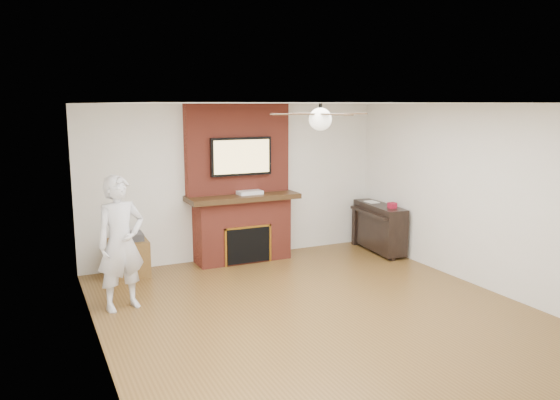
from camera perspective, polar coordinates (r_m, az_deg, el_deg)
name	(u,v)px	position (r m, az deg, el deg)	size (l,w,h in m)	color
room_shell	(319,211)	(6.41, 4.11, -1.19)	(5.36, 5.86, 2.86)	brown
fireplace	(241,199)	(8.72, -4.13, 0.10)	(1.78, 0.64, 2.50)	maroon
tv	(241,156)	(8.59, -4.08, 4.56)	(1.00, 0.08, 0.60)	black
ceiling_fan	(320,118)	(6.29, 4.24, 8.52)	(1.21, 1.21, 0.31)	black
person	(121,243)	(6.90, -16.30, -4.35)	(0.61, 0.40, 1.66)	silver
side_table	(129,256)	(8.35, -15.53, -5.65)	(0.56, 0.56, 0.63)	brown
piano	(379,226)	(9.44, 10.30, -2.73)	(0.58, 1.28, 0.90)	black
cable_box	(250,192)	(8.66, -3.18, 0.79)	(0.39, 0.22, 0.06)	silver
candle_orange	(243,259)	(8.73, -3.90, -6.21)	(0.07, 0.07, 0.11)	orange
candle_green	(248,259)	(8.79, -3.39, -6.19)	(0.07, 0.07, 0.08)	#478A37
candle_cream	(251,259)	(8.77, -3.06, -6.14)	(0.08, 0.08, 0.11)	beige
candle_blue	(258,259)	(8.81, -2.33, -6.15)	(0.05, 0.05, 0.08)	teal
candle_blue_extra	(243,261)	(8.72, -3.84, -6.34)	(0.05, 0.05, 0.08)	#4837A7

